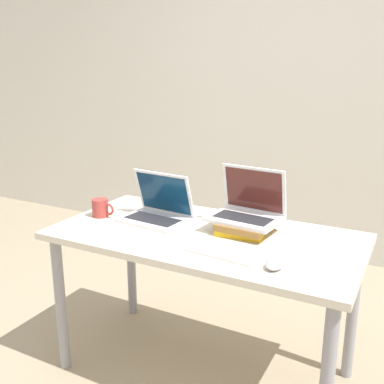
{
  "coord_description": "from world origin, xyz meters",
  "views": [
    {
      "loc": [
        0.81,
        -1.32,
        1.4
      ],
      "look_at": [
        -0.06,
        0.34,
        0.88
      ],
      "focal_mm": 42.0,
      "sensor_mm": 36.0,
      "label": 1
    }
  ],
  "objects": [
    {
      "name": "wall_back",
      "position": [
        0.0,
        2.01,
        1.35
      ],
      "size": [
        8.0,
        0.05,
        2.7
      ],
      "color": "silver",
      "rests_on": "ground_plane"
    },
    {
      "name": "laptop_left",
      "position": [
        -0.28,
        0.4,
        0.75
      ],
      "size": [
        0.33,
        0.25,
        0.23
      ],
      "color": "silver",
      "rests_on": "desk"
    },
    {
      "name": "desk",
      "position": [
        0.0,
        0.34,
        0.62
      ],
      "size": [
        1.34,
        0.69,
        0.7
      ],
      "color": "beige",
      "rests_on": "ground_plane"
    },
    {
      "name": "wireless_keyboard",
      "position": [
        0.17,
        0.16,
        0.71
      ],
      "size": [
        0.31,
        0.13,
        0.01
      ],
      "color": "white",
      "rests_on": "desk"
    },
    {
      "name": "mug",
      "position": [
        -0.55,
        0.32,
        0.75
      ],
      "size": [
        0.12,
        0.08,
        0.09
      ],
      "color": "#9E3833",
      "rests_on": "desk"
    },
    {
      "name": "mouse",
      "position": [
        0.38,
        0.14,
        0.72
      ],
      "size": [
        0.07,
        0.1,
        0.03
      ],
      "color": "#B2B2B7",
      "rests_on": "desk"
    },
    {
      "name": "book_stack",
      "position": [
        0.15,
        0.45,
        0.73
      ],
      "size": [
        0.24,
        0.27,
        0.05
      ],
      "color": "gold",
      "rests_on": "desk"
    },
    {
      "name": "laptop_on_books",
      "position": [
        0.15,
        0.47,
        0.8
      ],
      "size": [
        0.32,
        0.25,
        0.23
      ],
      "color": "silver",
      "rests_on": "book_stack"
    }
  ]
}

